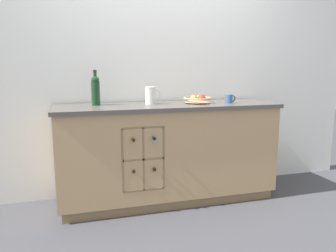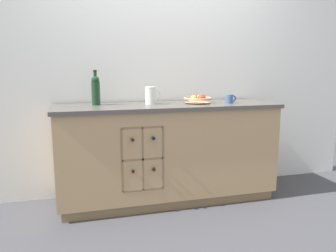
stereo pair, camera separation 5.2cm
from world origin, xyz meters
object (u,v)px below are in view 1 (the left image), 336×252
white_pitcher (151,95)px  standing_wine_bottle (96,90)px  fruit_bowl (198,99)px  ceramic_mug (229,99)px

white_pitcher → standing_wine_bottle: 0.50m
fruit_bowl → white_pitcher: size_ratio=1.66×
fruit_bowl → ceramic_mug: (0.29, -0.08, 0.00)m
white_pitcher → standing_wine_bottle: (-0.49, 0.05, 0.06)m
white_pitcher → ceramic_mug: (0.74, -0.12, -0.04)m
fruit_bowl → standing_wine_bottle: 0.95m
white_pitcher → standing_wine_bottle: bearing=173.9°
ceramic_mug → standing_wine_bottle: (-1.23, 0.17, 0.10)m
white_pitcher → standing_wine_bottle: standing_wine_bottle is taller
fruit_bowl → ceramic_mug: 0.30m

